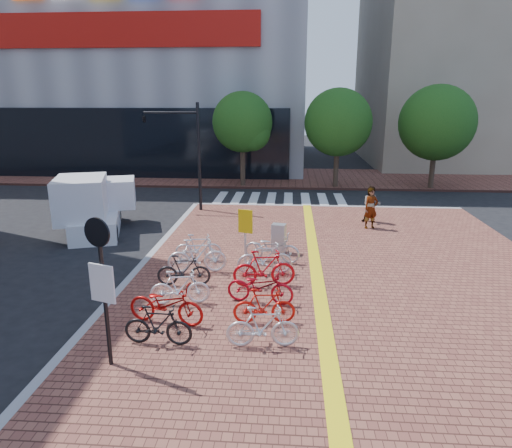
# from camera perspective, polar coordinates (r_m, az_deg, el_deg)

# --- Properties ---
(ground) EXTENTS (120.00, 120.00, 0.00)m
(ground) POSITION_cam_1_polar(r_m,az_deg,el_deg) (13.17, -0.77, -10.22)
(ground) COLOR black
(ground) RESTS_ON ground
(sidewalk) EXTENTS (14.00, 34.00, 0.15)m
(sidewalk) POSITION_cam_1_polar(r_m,az_deg,el_deg) (9.07, 17.14, -23.87)
(sidewalk) COLOR brown
(sidewalk) RESTS_ON ground
(tactile_strip) EXTENTS (0.40, 34.00, 0.01)m
(tactile_strip) POSITION_cam_1_polar(r_m,az_deg,el_deg) (8.86, 10.28, -23.78)
(tactile_strip) COLOR yellow
(tactile_strip) RESTS_ON sidewalk
(kerb_west) EXTENTS (0.25, 34.00, 0.15)m
(kerb_west) POSITION_cam_1_polar(r_m,az_deg,el_deg) (10.20, -28.29, -20.23)
(kerb_west) COLOR gray
(kerb_west) RESTS_ON ground
(kerb_north) EXTENTS (14.00, 0.25, 0.15)m
(kerb_north) POSITION_cam_1_polar(r_m,az_deg,el_deg) (24.55, 8.71, 2.10)
(kerb_north) COLOR gray
(kerb_north) RESTS_ON ground
(far_sidewalk) EXTENTS (70.00, 8.00, 0.15)m
(far_sidewalk) POSITION_cam_1_polar(r_m,az_deg,el_deg) (33.31, 2.41, 5.82)
(far_sidewalk) COLOR brown
(far_sidewalk) RESTS_ON ground
(department_store) EXTENTS (36.00, 24.27, 28.00)m
(department_store) POSITION_cam_1_polar(r_m,az_deg,el_deg) (47.68, -18.51, 24.84)
(department_store) COLOR gray
(department_store) RESTS_ON ground
(building_beige) EXTENTS (20.00, 18.00, 18.00)m
(building_beige) POSITION_cam_1_polar(r_m,az_deg,el_deg) (47.08, 26.77, 18.02)
(building_beige) COLOR gray
(building_beige) RESTS_ON ground
(crosswalk) EXTENTS (7.50, 4.00, 0.01)m
(crosswalk) POSITION_cam_1_polar(r_m,az_deg,el_deg) (26.44, 2.97, 3.08)
(crosswalk) COLOR silver
(crosswalk) RESTS_ON ground
(street_trees) EXTENTS (16.20, 4.60, 6.35)m
(street_trees) POSITION_cam_1_polar(r_m,az_deg,el_deg) (29.58, 12.29, 12.10)
(street_trees) COLOR #38281E
(street_trees) RESTS_ON far_sidewalk
(bike_0) EXTENTS (1.63, 0.50, 0.97)m
(bike_0) POSITION_cam_1_polar(r_m,az_deg,el_deg) (11.05, -12.17, -12.28)
(bike_0) COLOR black
(bike_0) RESTS_ON sidewalk
(bike_1) EXTENTS (2.09, 1.02, 1.05)m
(bike_1) POSITION_cam_1_polar(r_m,az_deg,el_deg) (11.94, -11.18, -9.80)
(bike_1) COLOR #B10E0C
(bike_1) RESTS_ON sidewalk
(bike_2) EXTENTS (1.71, 0.74, 0.99)m
(bike_2) POSITION_cam_1_polar(r_m,az_deg,el_deg) (12.92, -9.49, -7.83)
(bike_2) COLOR white
(bike_2) RESTS_ON sidewalk
(bike_3) EXTENTS (1.67, 0.61, 0.98)m
(bike_3) POSITION_cam_1_polar(r_m,az_deg,el_deg) (14.13, -9.02, -5.75)
(bike_3) COLOR black
(bike_3) RESTS_ON sidewalk
(bike_4) EXTENTS (1.99, 0.88, 1.15)m
(bike_4) POSITION_cam_1_polar(r_m,az_deg,el_deg) (15.04, -7.38, -3.99)
(bike_4) COLOR white
(bike_4) RESTS_ON sidewalk
(bike_5) EXTENTS (1.67, 0.66, 0.98)m
(bike_5) POSITION_cam_1_polar(r_m,az_deg,el_deg) (16.14, -7.23, -2.93)
(bike_5) COLOR silver
(bike_5) RESTS_ON sidewalk
(bike_6) EXTENTS (1.72, 0.62, 1.01)m
(bike_6) POSITION_cam_1_polar(r_m,az_deg,el_deg) (10.71, 0.84, -12.73)
(bike_6) COLOR silver
(bike_6) RESTS_ON sidewalk
(bike_7) EXTENTS (1.62, 0.60, 0.95)m
(bike_7) POSITION_cam_1_polar(r_m,az_deg,el_deg) (11.75, 1.04, -10.19)
(bike_7) COLOR red
(bike_7) RESTS_ON sidewalk
(bike_8) EXTENTS (1.96, 0.92, 0.99)m
(bike_8) POSITION_cam_1_polar(r_m,az_deg,el_deg) (12.83, 0.53, -7.79)
(bike_8) COLOR #A70B19
(bike_8) RESTS_ON sidewalk
(bike_9) EXTENTS (1.96, 0.82, 1.14)m
(bike_9) POSITION_cam_1_polar(r_m,az_deg,el_deg) (13.89, 1.02, -5.56)
(bike_9) COLOR red
(bike_9) RESTS_ON sidewalk
(bike_10) EXTENTS (1.85, 0.77, 1.08)m
(bike_10) POSITION_cam_1_polar(r_m,az_deg,el_deg) (14.82, 1.12, -4.32)
(bike_10) COLOR silver
(bike_10) RESTS_ON sidewalk
(bike_11) EXTENTS (2.07, 1.07, 1.03)m
(bike_11) POSITION_cam_1_polar(r_m,az_deg,el_deg) (15.93, 2.01, -2.96)
(bike_11) COLOR #B7B7BC
(bike_11) RESTS_ON sidewalk
(pedestrian_a) EXTENTS (0.77, 0.65, 1.79)m
(pedestrian_a) POSITION_cam_1_polar(r_m,az_deg,el_deg) (20.51, 14.18, 1.92)
(pedestrian_a) COLOR gray
(pedestrian_a) RESTS_ON sidewalk
(pedestrian_b) EXTENTS (0.91, 0.77, 1.68)m
(pedestrian_b) POSITION_cam_1_polar(r_m,az_deg,el_deg) (21.52, 14.24, 2.38)
(pedestrian_b) COLOR #494E5D
(pedestrian_b) RESTS_ON sidewalk
(utility_box) EXTENTS (0.56, 0.45, 1.09)m
(utility_box) POSITION_cam_1_polar(r_m,az_deg,el_deg) (16.87, 2.85, -1.80)
(utility_box) COLOR #B9B8BD
(utility_box) RESTS_ON sidewalk
(yellow_sign) EXTENTS (0.51, 0.19, 1.89)m
(yellow_sign) POSITION_cam_1_polar(r_m,az_deg,el_deg) (15.64, -1.38, -0.26)
(yellow_sign) COLOR #B7B7BC
(yellow_sign) RESTS_ON sidewalk
(notice_sign) EXTENTS (0.59, 0.24, 3.31)m
(notice_sign) POSITION_cam_1_polar(r_m,az_deg,el_deg) (9.87, -18.72, -6.05)
(notice_sign) COLOR black
(notice_sign) RESTS_ON sidewalk
(traffic_light_pole) EXTENTS (2.87, 1.11, 5.34)m
(traffic_light_pole) POSITION_cam_1_polar(r_m,az_deg,el_deg) (23.27, -10.24, 10.69)
(traffic_light_pole) COLOR black
(traffic_light_pole) RESTS_ON sidewalk
(box_truck) EXTENTS (3.14, 4.75, 2.54)m
(box_truck) POSITION_cam_1_polar(r_m,az_deg,el_deg) (20.88, -19.46, 2.15)
(box_truck) COLOR silver
(box_truck) RESTS_ON ground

